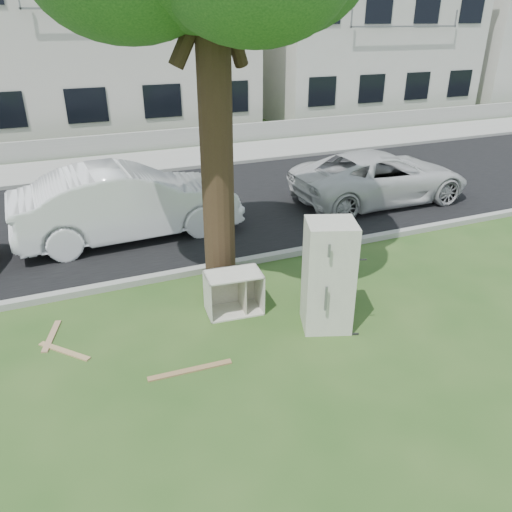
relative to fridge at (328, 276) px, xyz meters
name	(u,v)px	position (x,y,z in m)	size (l,w,h in m)	color
ground	(283,332)	(-0.71, 0.06, -0.88)	(120.00, 120.00, 0.00)	#27491A
road	(182,209)	(-0.71, 6.06, -0.87)	(120.00, 7.00, 0.01)	black
kerb_near	(230,267)	(-0.71, 2.51, -0.88)	(120.00, 0.18, 0.12)	gray
kerb_far	(152,173)	(-0.71, 9.61, -0.88)	(120.00, 0.18, 0.12)	gray
sidewalk	(143,162)	(-0.71, 11.06, -0.87)	(120.00, 2.80, 0.01)	gray
low_wall	(134,142)	(-0.71, 12.66, -0.53)	(120.00, 0.15, 0.70)	gray
townhouse_center	(103,37)	(-0.71, 17.56, 2.85)	(11.22, 8.16, 7.44)	#BCB7AB
townhouse_right	(350,40)	(11.29, 17.56, 2.55)	(10.20, 8.16, 6.84)	beige
fridge	(328,276)	(0.00, 0.00, 0.00)	(0.72, 0.67, 1.75)	#B9B7A7
cabinet	(234,292)	(-1.20, 0.94, -0.52)	(0.90, 0.56, 0.71)	beige
plank_a	(190,370)	(-2.31, -0.29, -0.87)	(1.18, 0.10, 0.02)	olive
plank_b	(64,351)	(-3.90, 0.85, -0.87)	(0.93, 0.09, 0.02)	#A78557
plank_c	(52,336)	(-4.05, 1.33, -0.87)	(0.84, 0.09, 0.02)	#A57D5B
car_center	(128,202)	(-2.20, 4.82, -0.08)	(1.69, 4.84, 1.59)	white
car_right	(381,177)	(4.32, 4.67, -0.22)	(2.19, 4.74, 1.32)	silver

